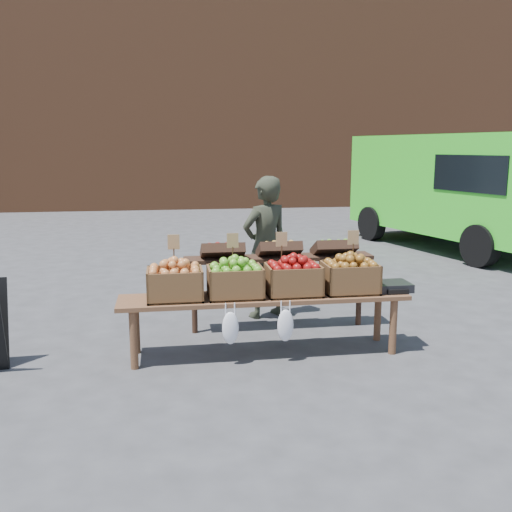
{
  "coord_description": "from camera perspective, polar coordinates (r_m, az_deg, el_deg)",
  "views": [
    {
      "loc": [
        -1.35,
        -4.9,
        1.94
      ],
      "look_at": [
        -0.47,
        0.68,
        0.85
      ],
      "focal_mm": 40.0,
      "sensor_mm": 36.0,
      "label": 1
    }
  ],
  "objects": [
    {
      "name": "display_bench",
      "position": [
        5.42,
        0.83,
        -6.87
      ],
      "size": [
        2.7,
        0.56,
        0.57
      ],
      "primitive_type": null,
      "color": "brown",
      "rests_on": "ground"
    },
    {
      "name": "crate_golden_apples",
      "position": [
        5.23,
        -8.11,
        -2.79
      ],
      "size": [
        0.5,
        0.4,
        0.28
      ],
      "primitive_type": null,
      "color": "#B1862C",
      "rests_on": "display_bench"
    },
    {
      "name": "back_table",
      "position": [
        6.09,
        2.28,
        -2.59
      ],
      "size": [
        2.1,
        0.44,
        1.04
      ],
      "primitive_type": null,
      "color": "#311E14",
      "rests_on": "ground"
    },
    {
      "name": "ground",
      "position": [
        5.44,
        6.12,
        -10.04
      ],
      "size": [
        80.0,
        80.0,
        0.0
      ],
      "primitive_type": "plane",
      "color": "#3F3F41"
    },
    {
      "name": "crate_russet_pears",
      "position": [
        5.27,
        -2.11,
        -2.6
      ],
      "size": [
        0.5,
        0.4,
        0.28
      ],
      "primitive_type": null,
      "color": "#5A8E23",
      "rests_on": "display_bench"
    },
    {
      "name": "brick_building",
      "position": [
        20.18,
        -5.34,
        19.56
      ],
      "size": [
        24.0,
        4.0,
        10.0
      ],
      "primitive_type": "cube",
      "color": "brown",
      "rests_on": "ground"
    },
    {
      "name": "crate_red_apples",
      "position": [
        5.36,
        3.75,
        -2.38
      ],
      "size": [
        0.5,
        0.4,
        0.28
      ],
      "primitive_type": null,
      "color": "#7F0D00",
      "rests_on": "display_bench"
    },
    {
      "name": "delivery_van",
      "position": [
        11.6,
        19.81,
        6.0
      ],
      "size": [
        3.37,
        5.22,
        2.16
      ],
      "primitive_type": null,
      "rotation": [
        0.0,
        0.0,
        0.26
      ],
      "color": "#36DA28",
      "rests_on": "ground"
    },
    {
      "name": "crate_green_apples",
      "position": [
        5.5,
        9.35,
        -2.15
      ],
      "size": [
        0.5,
        0.4,
        0.28
      ],
      "primitive_type": null,
      "color": "#9A6917",
      "rests_on": "display_bench"
    },
    {
      "name": "weighing_scale",
      "position": [
        5.67,
        13.4,
        -2.95
      ],
      "size": [
        0.34,
        0.3,
        0.08
      ],
      "primitive_type": "cube",
      "color": "black",
      "rests_on": "display_bench"
    },
    {
      "name": "vendor",
      "position": [
        6.48,
        0.94,
        0.86
      ],
      "size": [
        0.7,
        0.6,
        1.62
      ],
      "primitive_type": "imported",
      "rotation": [
        0.0,
        0.0,
        3.57
      ],
      "color": "#2B2F22",
      "rests_on": "ground"
    }
  ]
}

